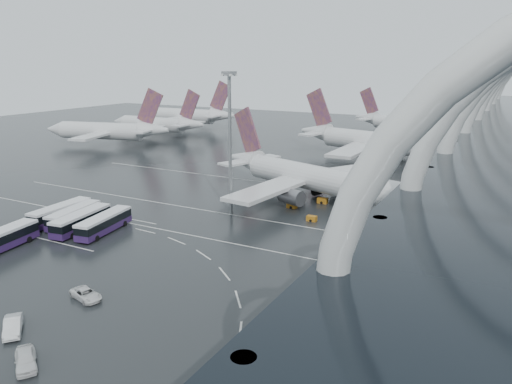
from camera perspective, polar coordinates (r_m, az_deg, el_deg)
The scene contains 26 objects.
ground at distance 91.97m, azimuth -6.49°, elevation -4.60°, with size 420.00×420.00×0.00m, color black.
lane_marking_near at distance 90.43m, azimuth -7.22°, elevation -4.96°, with size 120.00×0.25×0.01m, color silver.
lane_marking_mid at distance 101.51m, azimuth -2.64°, elevation -2.63°, with size 120.00×0.25×0.01m, color silver.
lane_marking_far at distance 125.42m, azimuth 3.94°, elevation 0.76°, with size 120.00×0.25×0.01m, color silver.
bus_bay_line_south at distance 97.06m, azimuth -23.83°, elevation -4.77°, with size 28.00×0.25×0.01m, color silver.
bus_bay_line_north at distance 106.93m, azimuth -17.14°, elevation -2.39°, with size 28.00×0.25×0.01m, color silver.
airliner_main at distance 112.24m, azimuth 6.45°, elevation 1.55°, with size 55.71×48.29×19.34m.
airliner_gate_b at distance 161.57m, azimuth 13.93°, elevation 5.48°, with size 61.27×54.23×21.43m.
airliner_gate_c at distance 217.00m, azimuth 17.34°, elevation 7.39°, with size 53.60×48.66×19.22m.
jet_remote_west at distance 190.15m, azimuth -16.49°, elevation 6.69°, with size 48.11×39.03×21.12m.
jet_remote_mid at distance 208.67m, azimuth -11.08°, elevation 7.59°, with size 44.99×36.18×19.68m.
jet_remote_far at distance 233.62m, azimuth -7.82°, elevation 8.62°, with size 50.10×40.35×21.84m.
bus_row_near_a at distance 103.85m, azimuth -21.46°, elevation -2.21°, with size 3.80×13.77×3.35m.
bus_row_near_b at distance 101.51m, azimuth -20.12°, elevation -2.52°, with size 4.90×13.22×3.18m.
bus_row_near_c at distance 97.47m, azimuth -19.35°, elevation -3.09°, with size 4.96×14.03×3.38m.
bus_row_near_d at distance 94.84m, azimuth -16.97°, elevation -3.41°, with size 5.17×13.73×3.30m.
bus_row_far_b at distance 92.44m, azimuth -27.16°, elevation -4.87°, with size 5.22×14.22×3.42m.
van_curve_a at distance 70.44m, azimuth -18.86°, elevation -11.00°, with size 2.38×5.16×1.43m, color silver.
van_curve_b at distance 58.70m, azimuth -24.84°, elevation -16.97°, with size 2.03×5.05×1.72m, color silver.
van_curve_c at distance 65.71m, azimuth -26.05°, elevation -13.59°, with size 1.81×5.19×1.71m, color silver.
floodlight_mast at distance 98.45m, azimuth -3.01°, elevation 7.48°, with size 2.18×2.18×28.42m.
gse_cart_belly_a at distance 98.10m, azimuth 6.38°, elevation -3.02°, with size 1.93×1.14×1.05m, color #AB6916.
gse_cart_belly_b at distance 106.97m, azimuth 14.69°, elevation -1.90°, with size 1.99×1.18×1.09m, color slate.
gse_cart_belly_c at distance 106.35m, azimuth 4.14°, elevation -1.51°, with size 2.14×1.26×1.17m, color #AB6916.
gse_cart_belly_d at distance 101.20m, azimuth 17.62°, elevation -3.08°, with size 1.97×1.17×1.08m, color slate.
gse_cart_belly_e at distance 110.49m, azimuth 7.61°, elevation -0.97°, with size 2.20×1.30×1.20m, color #AB6916.
Camera 1 is at (50.01, -70.90, 30.49)m, focal length 35.00 mm.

